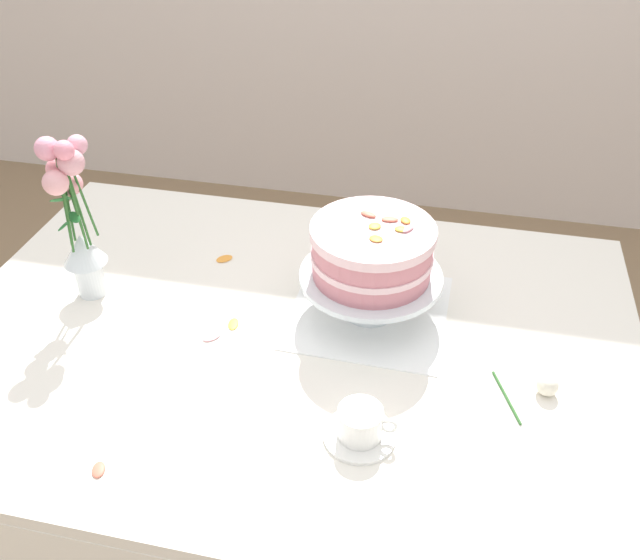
{
  "coord_description": "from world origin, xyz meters",
  "views": [
    {
      "loc": [
        0.29,
        -1.0,
        1.64
      ],
      "look_at": [
        0.06,
        0.03,
        0.86
      ],
      "focal_mm": 38.02,
      "sensor_mm": 36.0,
      "label": 1
    }
  ],
  "objects_px": {
    "flower_vase": "(76,220)",
    "teacup": "(360,426)",
    "cake_stand": "(371,280)",
    "fallen_rose": "(545,386)",
    "dining_table": "(286,376)",
    "layer_cake": "(372,251)"
  },
  "relations": [
    {
      "from": "dining_table",
      "to": "fallen_rose",
      "type": "xyz_separation_m",
      "value": [
        0.5,
        -0.03,
        0.11
      ]
    },
    {
      "from": "dining_table",
      "to": "layer_cake",
      "type": "bearing_deg",
      "value": 41.0
    },
    {
      "from": "layer_cake",
      "to": "flower_vase",
      "type": "xyz_separation_m",
      "value": [
        -0.6,
        -0.06,
        0.03
      ]
    },
    {
      "from": "layer_cake",
      "to": "flower_vase",
      "type": "bearing_deg",
      "value": -174.12
    },
    {
      "from": "cake_stand",
      "to": "layer_cake",
      "type": "height_order",
      "value": "layer_cake"
    },
    {
      "from": "cake_stand",
      "to": "fallen_rose",
      "type": "relative_size",
      "value": 2.37
    },
    {
      "from": "layer_cake",
      "to": "teacup",
      "type": "relative_size",
      "value": 1.95
    },
    {
      "from": "dining_table",
      "to": "cake_stand",
      "type": "height_order",
      "value": "cake_stand"
    },
    {
      "from": "flower_vase",
      "to": "teacup",
      "type": "relative_size",
      "value": 2.91
    },
    {
      "from": "cake_stand",
      "to": "flower_vase",
      "type": "bearing_deg",
      "value": -174.12
    },
    {
      "from": "flower_vase",
      "to": "fallen_rose",
      "type": "height_order",
      "value": "flower_vase"
    },
    {
      "from": "dining_table",
      "to": "cake_stand",
      "type": "distance_m",
      "value": 0.26
    },
    {
      "from": "layer_cake",
      "to": "fallen_rose",
      "type": "relative_size",
      "value": 2.0
    },
    {
      "from": "dining_table",
      "to": "flower_vase",
      "type": "bearing_deg",
      "value": 171.3
    },
    {
      "from": "dining_table",
      "to": "layer_cake",
      "type": "height_order",
      "value": "layer_cake"
    },
    {
      "from": "dining_table",
      "to": "cake_stand",
      "type": "relative_size",
      "value": 4.83
    },
    {
      "from": "layer_cake",
      "to": "fallen_rose",
      "type": "height_order",
      "value": "layer_cake"
    },
    {
      "from": "layer_cake",
      "to": "flower_vase",
      "type": "distance_m",
      "value": 0.6
    },
    {
      "from": "dining_table",
      "to": "cake_stand",
      "type": "xyz_separation_m",
      "value": [
        0.15,
        0.13,
        0.18
      ]
    },
    {
      "from": "cake_stand",
      "to": "fallen_rose",
      "type": "bearing_deg",
      "value": -25.12
    },
    {
      "from": "cake_stand",
      "to": "flower_vase",
      "type": "relative_size",
      "value": 0.79
    },
    {
      "from": "fallen_rose",
      "to": "layer_cake",
      "type": "bearing_deg",
      "value": 154.87
    }
  ]
}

